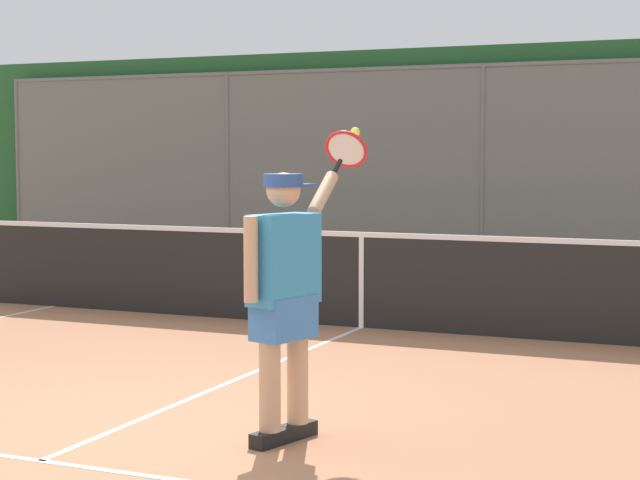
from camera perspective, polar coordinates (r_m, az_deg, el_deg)
ground_plane at (r=6.85m, az=-11.45°, el=-10.17°), size 60.00×60.00×0.00m
court_line_markings at (r=6.17m, az=-16.27°, el=-11.91°), size 7.58×9.25×0.01m
fence_backdrop at (r=15.65m, az=9.26°, el=4.13°), size 19.04×1.37×3.25m
tennis_net at (r=10.66m, az=2.25°, el=-2.07°), size 9.74×0.09×1.07m
tennis_player at (r=6.41m, az=-1.87°, el=-2.46°), size 0.37×1.39×1.92m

